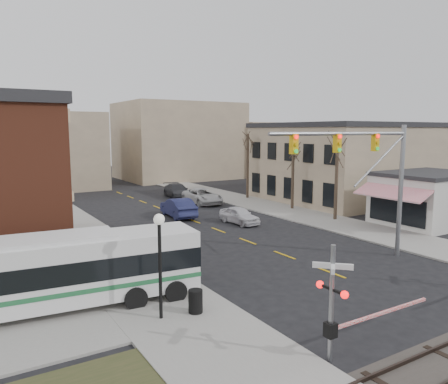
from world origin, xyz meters
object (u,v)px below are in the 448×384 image
Objects in this scene: car_d at (177,191)px; pedestrian_near at (149,272)px; trash_bin at (196,301)px; car_c at (202,196)px; street_lamp at (160,244)px; rr_crossing_west at (341,302)px; transit_bus at (56,271)px; pedestrian_far at (96,261)px; car_a at (239,215)px; car_b at (178,207)px; traffic_signal_mast at (371,165)px.

pedestrian_near is (-14.00, -26.15, 0.15)m from car_d.
car_c reaches higher than trash_bin.
rr_crossing_west is at bearing -55.72° from street_lamp.
trash_bin is 3.74m from pedestrian_near.
street_lamp reaches higher than car_d.
rr_crossing_west reaches higher than car_d.
transit_bus is 7.61× the size of pedestrian_near.
pedestrian_far is (-15.75, -23.39, 0.28)m from car_d.
transit_bus is 12.63× the size of trash_bin.
car_a is at bearing -6.53° from pedestrian_far.
car_c is 5.22m from car_d.
pedestrian_near is (-9.10, -15.75, 0.08)m from car_b.
traffic_signal_mast reaches higher than car_c.
pedestrian_far reaches higher than car_c.
traffic_signal_mast is at bearing -7.24° from transit_bus.
pedestrian_near is (4.23, 0.26, -0.84)m from transit_bus.
trash_bin is at bearing 114.37° from rr_crossing_west.
pedestrian_far is at bearing -154.89° from car_a.
car_a is 16.14m from pedestrian_near.
trash_bin is at bearing -106.45° from car_d.
rr_crossing_west is 6.29m from trash_bin.
car_a is 0.72× the size of car_c.
pedestrian_near is (-14.43, -20.95, 0.14)m from car_c.
pedestrian_far is (-2.34, 6.44, 0.45)m from trash_bin.
street_lamp is at bearing 68.19° from car_b.
trash_bin is 28.26m from car_c.
car_c is at bearing -130.06° from car_b.
pedestrian_near is (-12.54, 2.39, -4.82)m from traffic_signal_mast.
car_d is 29.66m from pedestrian_near.
street_lamp is at bearing -137.12° from car_a.
pedestrian_far is at bearing 98.18° from street_lamp.
car_b is at bearing -107.44° from car_d.
car_d is (10.87, 35.43, -1.19)m from rr_crossing_west.
car_d reaches higher than trash_bin.
car_c is (1.89, 23.35, -4.96)m from traffic_signal_mast.
pedestrian_near reaches higher than car_a.
car_b is (9.97, 19.18, -2.34)m from street_lamp.
pedestrian_far is at bearing 15.31° from pedestrian_near.
transit_bus is at bearing -129.54° from car_c.
transit_bus is 4.32m from pedestrian_near.
street_lamp is (-3.99, 5.85, 1.23)m from rr_crossing_west.
transit_bus is at bearing -150.71° from car_a.
street_lamp is 33.19m from car_d.
car_b is 0.92× the size of car_c.
transit_bus is at bearing -116.86° from car_d.
car_d is (14.86, 29.58, -2.42)m from street_lamp.
transit_bus is 32.11m from car_d.
street_lamp is 19.31m from car_a.
car_a is 10.63m from car_c.
rr_crossing_west reaches higher than transit_bus.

